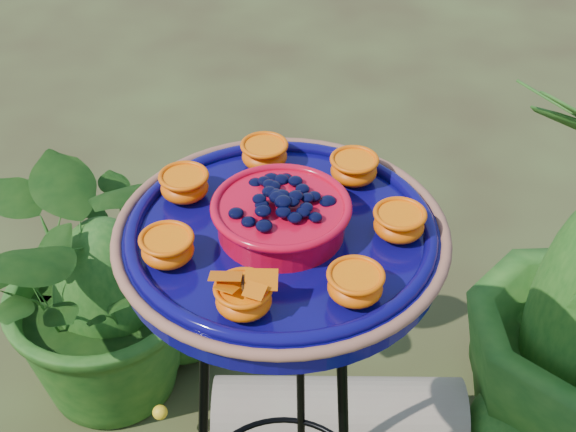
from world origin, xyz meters
name	(u,v)px	position (x,y,z in m)	size (l,w,h in m)	color
tripod_stand	(282,409)	(-0.06, 0.04, 0.57)	(0.37, 0.38, 0.94)	black
feeder_dish	(281,232)	(-0.06, 0.04, 0.98)	(0.52, 0.52, 0.11)	#0A064E
driftwood_log	(338,418)	(0.03, 0.39, 0.10)	(0.20, 0.20, 0.61)	gray
shrub_back_left	(105,266)	(-0.58, 0.54, 0.40)	(0.72, 0.63, 0.80)	#174713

